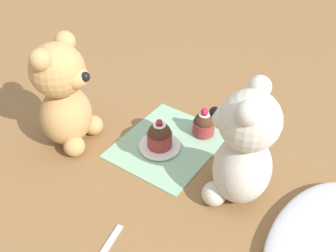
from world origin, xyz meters
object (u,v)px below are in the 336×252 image
(cupcake_near_tan_bear, at_px, (160,136))
(saucer_plate, at_px, (160,146))
(cupcake_near_cream_bear, at_px, (204,124))
(teaspoon, at_px, (104,251))
(teddy_bear_cream, at_px, (243,149))
(teddy_bear_tan, at_px, (64,96))

(cupcake_near_tan_bear, bearing_deg, saucer_plate, -36.87)
(cupcake_near_cream_bear, relative_size, teaspoon, 0.58)
(teddy_bear_cream, distance_m, cupcake_near_cream_bear, 0.21)
(saucer_plate, bearing_deg, teddy_bear_cream, 84.35)
(teddy_bear_cream, bearing_deg, cupcake_near_cream_bear, -140.41)
(teddy_bear_cream, relative_size, teddy_bear_tan, 0.99)
(saucer_plate, bearing_deg, teddy_bear_tan, -64.55)
(saucer_plate, bearing_deg, cupcake_near_cream_bear, 151.11)
(teddy_bear_cream, height_order, teaspoon, teddy_bear_cream)
(cupcake_near_cream_bear, bearing_deg, cupcake_near_tan_bear, -28.89)
(teaspoon, bearing_deg, saucer_plate, -175.73)
(teddy_bear_tan, relative_size, saucer_plate, 2.70)
(saucer_plate, height_order, cupcake_near_tan_bear, cupcake_near_tan_bear)
(saucer_plate, relative_size, teaspoon, 0.78)
(teddy_bear_cream, relative_size, teaspoon, 2.09)
(teddy_bear_tan, bearing_deg, teaspoon, -137.06)
(cupcake_near_cream_bear, xyz_separation_m, cupcake_near_tan_bear, (0.10, -0.06, 0.01))
(cupcake_near_cream_bear, relative_size, cupcake_near_tan_bear, 0.95)
(teddy_bear_cream, bearing_deg, saucer_plate, -107.09)
(teddy_bear_tan, xyz_separation_m, teaspoon, (0.19, 0.27, -0.12))
(teddy_bear_cream, relative_size, cupcake_near_tan_bear, 3.44)
(teddy_bear_tan, bearing_deg, cupcake_near_cream_bear, -64.02)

